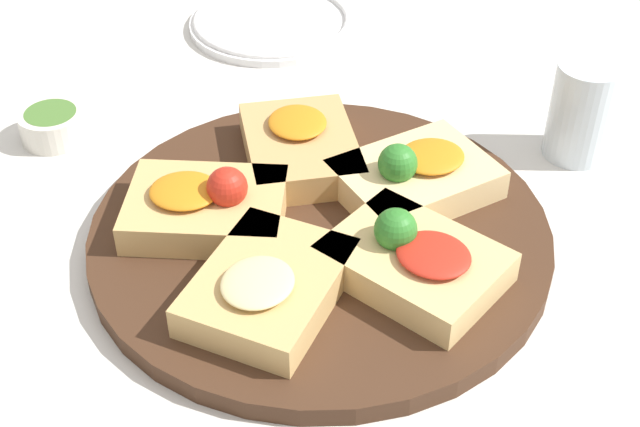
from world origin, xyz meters
name	(u,v)px	position (x,y,z in m)	size (l,w,h in m)	color
ground_plane	(320,242)	(0.00, 0.00, 0.00)	(3.00, 3.00, 0.00)	silver
serving_board	(320,234)	(0.00, 0.00, 0.01)	(0.44, 0.44, 0.02)	#422819
focaccia_slice_0	(414,259)	(0.09, 0.06, 0.04)	(0.18, 0.17, 0.06)	#DBB775
focaccia_slice_1	(414,176)	(-0.02, 0.10, 0.04)	(0.14, 0.17, 0.06)	#E5C689
focaccia_slice_2	(300,146)	(-0.11, 0.01, 0.04)	(0.16, 0.13, 0.04)	tan
focaccia_slice_3	(206,206)	(-0.04, -0.10, 0.04)	(0.16, 0.18, 0.06)	tan
focaccia_slice_4	(268,286)	(0.08, -0.07, 0.04)	(0.18, 0.18, 0.04)	tan
plate_left	(272,22)	(-0.44, 0.08, 0.01)	(0.22, 0.22, 0.02)	white
water_glass	(582,111)	(-0.05, 0.31, 0.05)	(0.07, 0.07, 0.11)	silver
dipping_bowl	(53,124)	(-0.26, -0.22, 0.02)	(0.07, 0.07, 0.03)	silver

